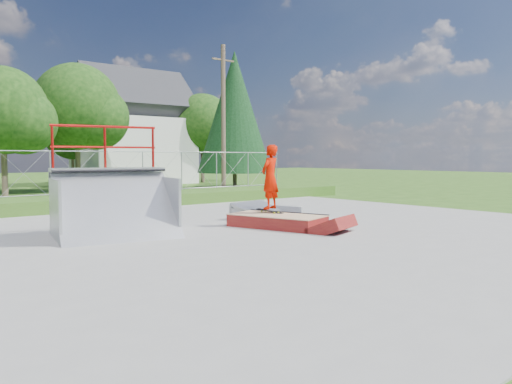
% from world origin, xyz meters
% --- Properties ---
extents(ground, '(120.00, 120.00, 0.00)m').
position_xyz_m(ground, '(0.00, 0.00, 0.00)').
color(ground, '#2E5217').
rests_on(ground, ground).
extents(concrete_pad, '(20.00, 16.00, 0.04)m').
position_xyz_m(concrete_pad, '(0.00, 0.00, 0.02)').
color(concrete_pad, gray).
rests_on(concrete_pad, ground).
extents(grass_berm, '(24.00, 3.00, 0.50)m').
position_xyz_m(grass_berm, '(0.00, 9.50, 0.25)').
color(grass_berm, '#2E5217').
rests_on(grass_berm, ground).
extents(grind_box, '(2.03, 2.94, 0.40)m').
position_xyz_m(grind_box, '(1.25, 0.64, 0.20)').
color(grind_box, maroon).
rests_on(grind_box, concrete_pad).
extents(quarter_pipe, '(3.31, 2.96, 2.89)m').
position_xyz_m(quarter_pipe, '(-2.99, 2.03, 1.44)').
color(quarter_pipe, '#ADB0B6').
rests_on(quarter_pipe, concrete_pad).
extents(flat_bank_ramp, '(2.07, 2.15, 0.52)m').
position_xyz_m(flat_bank_ramp, '(2.26, 2.28, 0.26)').
color(flat_bank_ramp, '#ADB0B6').
rests_on(flat_bank_ramp, concrete_pad).
extents(skateboard, '(0.58, 0.80, 0.13)m').
position_xyz_m(skateboard, '(1.38, 1.09, 0.44)').
color(skateboard, black).
rests_on(skateboard, grind_box).
extents(skater, '(0.80, 0.65, 1.88)m').
position_xyz_m(skater, '(1.38, 1.09, 1.38)').
color(skater, '#C51200').
rests_on(skater, grind_box).
extents(chain_link_fence, '(20.00, 0.06, 1.80)m').
position_xyz_m(chain_link_fence, '(0.00, 10.50, 1.40)').
color(chain_link_fence, '#9FA2A7').
rests_on(chain_link_fence, grass_berm).
extents(gable_house, '(8.40, 6.08, 8.94)m').
position_xyz_m(gable_house, '(9.00, 26.00, 3.84)').
color(gable_house, silver).
rests_on(gable_house, ground).
extents(utility_pole, '(0.24, 0.24, 8.00)m').
position_xyz_m(utility_pole, '(7.50, 12.00, 4.00)').
color(utility_pole, brown).
rests_on(utility_pole, ground).
extents(tree_left_near, '(4.76, 4.48, 6.65)m').
position_xyz_m(tree_left_near, '(-1.75, 17.83, 4.24)').
color(tree_left_near, brown).
rests_on(tree_left_near, ground).
extents(tree_center, '(5.44, 5.12, 7.60)m').
position_xyz_m(tree_center, '(2.78, 19.81, 4.85)').
color(tree_center, brown).
rests_on(tree_center, ground).
extents(tree_right_far, '(5.10, 4.80, 7.12)m').
position_xyz_m(tree_right_far, '(14.27, 23.82, 4.54)').
color(tree_right_far, brown).
rests_on(tree_right_far, ground).
extents(tree_back_mid, '(4.08, 3.84, 5.70)m').
position_xyz_m(tree_back_mid, '(5.21, 27.86, 3.63)').
color(tree_back_mid, brown).
rests_on(tree_back_mid, ground).
extents(conifer_tree, '(5.04, 5.04, 9.10)m').
position_xyz_m(conifer_tree, '(12.00, 17.00, 5.05)').
color(conifer_tree, brown).
rests_on(conifer_tree, ground).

